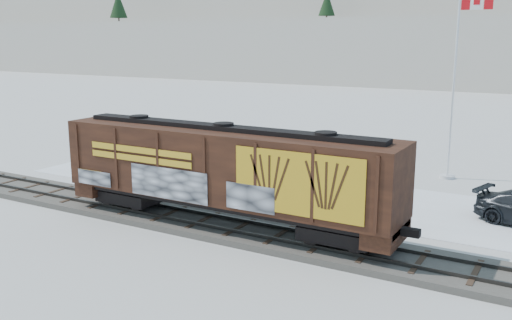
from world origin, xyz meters
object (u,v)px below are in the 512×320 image
Objects in this scene: car_silver at (177,163)px; car_white at (264,174)px; hopper_railcar at (224,169)px; flagpole at (454,111)px.

car_silver is 0.90× the size of car_white.
hopper_railcar is at bearing -155.97° from car_white.
flagpole is 2.25× the size of car_white.
car_silver is 6.27m from car_white.
hopper_railcar is 3.20× the size of car_white.
hopper_railcar is 3.54× the size of car_silver.
hopper_railcar is at bearing -141.00° from car_silver.
car_white is at bearing -138.04° from flagpole.
flagpole is 12.23m from car_white.
hopper_railcar reaches higher than car_white.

